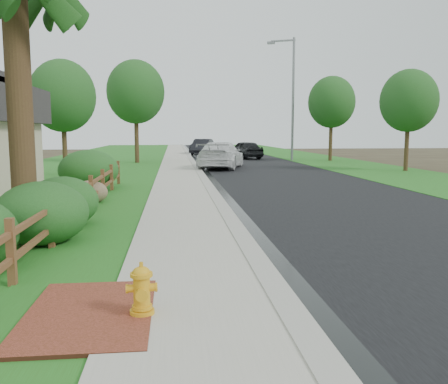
{
  "coord_description": "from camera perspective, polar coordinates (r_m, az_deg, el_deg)",
  "views": [
    {
      "loc": [
        -1.1,
        -7.01,
        2.41
      ],
      "look_at": [
        0.08,
        4.07,
        0.99
      ],
      "focal_mm": 38.0,
      "sensor_mm": 36.0,
      "label": 1
    }
  ],
  "objects": [
    {
      "name": "tree_mid_left",
      "position": [
        37.33,
        -10.59,
        11.74
      ],
      "size": [
        4.37,
        4.37,
        7.82
      ],
      "color": "#3A2318",
      "rests_on": "ground"
    },
    {
      "name": "white_suv",
      "position": [
        31.12,
        -0.36,
        4.45
      ],
      "size": [
        3.9,
        6.37,
        1.72
      ],
      "primitive_type": "imported",
      "rotation": [
        0.0,
        0.0,
        2.87
      ],
      "color": "silver",
      "rests_on": "road"
    },
    {
      "name": "dark_car_far",
      "position": [
        51.26,
        -2.62,
        5.49
      ],
      "size": [
        3.09,
        5.21,
        1.62
      ],
      "primitive_type": "imported",
      "rotation": [
        0.0,
        0.0,
        -0.3
      ],
      "color": "black",
      "rests_on": "road"
    },
    {
      "name": "fire_hydrant",
      "position": [
        6.21,
        -9.87,
        -11.58
      ],
      "size": [
        0.44,
        0.35,
        0.68
      ],
      "color": "orange",
      "rests_on": "sidewalk"
    },
    {
      "name": "road",
      "position": [
        42.46,
        1.65,
        4.02
      ],
      "size": [
        8.0,
        90.0,
        0.02
      ],
      "primitive_type": "cube",
      "color": "black",
      "rests_on": "ground"
    },
    {
      "name": "shrub_c",
      "position": [
        12.62,
        -18.86,
        -1.15
      ],
      "size": [
        1.95,
        1.95,
        1.29
      ],
      "primitive_type": "ellipsoid",
      "rotation": [
        0.0,
        0.0,
        0.09
      ],
      "color": "#1E4819",
      "rests_on": "ground"
    },
    {
      "name": "brick_patch",
      "position": [
        6.54,
        -15.86,
        -14.08
      ],
      "size": [
        1.6,
        2.4,
        0.11
      ],
      "primitive_type": "cube",
      "color": "brown",
      "rests_on": "ground"
    },
    {
      "name": "ground",
      "position": [
        7.49,
        2.72,
        -11.48
      ],
      "size": [
        120.0,
        120.0,
        0.0
      ],
      "primitive_type": "plane",
      "color": "#352A1D"
    },
    {
      "name": "dark_car_mid",
      "position": [
        42.57,
        2.54,
        5.11
      ],
      "size": [
        3.02,
        4.98,
        1.59
      ],
      "primitive_type": "imported",
      "rotation": [
        0.0,
        0.0,
        3.41
      ],
      "color": "black",
      "rests_on": "road"
    },
    {
      "name": "grass_strip",
      "position": [
        42.11,
        -8.41,
        3.95
      ],
      "size": [
        1.6,
        90.0,
        0.06
      ],
      "primitive_type": "cube",
      "color": "#275819",
      "rests_on": "ground"
    },
    {
      "name": "tree_near_left",
      "position": [
        27.41,
        -18.85,
        10.86
      ],
      "size": [
        3.54,
        3.54,
        6.27
      ],
      "color": "#3A2318",
      "rests_on": "ground"
    },
    {
      "name": "curb",
      "position": [
        42.1,
        -4.04,
        4.05
      ],
      "size": [
        0.4,
        90.0,
        0.12
      ],
      "primitive_type": "cube",
      "color": "#98978A",
      "rests_on": "ground"
    },
    {
      "name": "wet_gutter",
      "position": [
        42.11,
        -3.56,
        4.0
      ],
      "size": [
        0.5,
        90.0,
        0.0
      ],
      "primitive_type": "cube",
      "color": "black",
      "rests_on": "road"
    },
    {
      "name": "streetlight",
      "position": [
        39.98,
        8.04,
        11.84
      ],
      "size": [
        2.18,
        1.08,
        9.97
      ],
      "color": "gray",
      "rests_on": "ground"
    },
    {
      "name": "lawn_near",
      "position": [
        42.64,
        -15.42,
        3.79
      ],
      "size": [
        9.0,
        90.0,
        0.04
      ],
      "primitive_type": "cube",
      "color": "#275819",
      "rests_on": "ground"
    },
    {
      "name": "sidewalk",
      "position": [
        42.07,
        -5.82,
        4.01
      ],
      "size": [
        2.2,
        90.0,
        0.1
      ],
      "primitive_type": "cube",
      "color": "#A7A392",
      "rests_on": "ground"
    },
    {
      "name": "tree_near_right",
      "position": [
        30.99,
        21.34,
        10.17
      ],
      "size": [
        3.41,
        3.41,
        6.13
      ],
      "color": "#3A2318",
      "rests_on": "ground"
    },
    {
      "name": "shrub_d",
      "position": [
        20.44,
        -15.97,
        2.57
      ],
      "size": [
        2.56,
        2.56,
        1.67
      ],
      "primitive_type": "ellipsoid",
      "rotation": [
        0.0,
        0.0,
        -0.05
      ],
      "color": "#1E4819",
      "rests_on": "ground"
    },
    {
      "name": "boulder",
      "position": [
        16.44,
        -15.85,
        -0.03
      ],
      "size": [
        1.29,
        1.02,
        0.8
      ],
      "primitive_type": "ellipsoid",
      "rotation": [
        0.0,
        0.0,
        -0.11
      ],
      "color": "brown",
      "rests_on": "ground"
    },
    {
      "name": "tree_mid_right",
      "position": [
        40.12,
        12.83,
        10.49
      ],
      "size": [
        3.8,
        3.8,
        6.9
      ],
      "color": "#3A2318",
      "rests_on": "ground"
    },
    {
      "name": "shrub_b",
      "position": [
        10.8,
        -21.06,
        -2.41
      ],
      "size": [
        2.08,
        2.08,
        1.36
      ],
      "primitive_type": "ellipsoid",
      "rotation": [
        0.0,
        0.0,
        -0.07
      ],
      "color": "#1E4819",
      "rests_on": "ground"
    },
    {
      "name": "verge_far",
      "position": [
        43.92,
        10.62,
        4.02
      ],
      "size": [
        6.0,
        90.0,
        0.04
      ],
      "primitive_type": "cube",
      "color": "#275819",
      "rests_on": "ground"
    },
    {
      "name": "ranch_fence",
      "position": [
        13.76,
        -16.51,
        -0.51
      ],
      "size": [
        0.12,
        16.92,
        1.1
      ],
      "color": "#50391A",
      "rests_on": "ground"
    }
  ]
}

